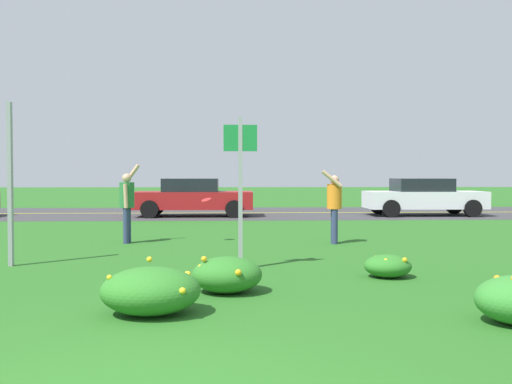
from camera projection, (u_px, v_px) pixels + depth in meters
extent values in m
plane|color=#26601E|center=(200.00, 241.00, 13.48)|extent=(120.00, 120.00, 0.00)
cube|color=#38383A|center=(214.00, 213.00, 23.40)|extent=(120.00, 7.96, 0.01)
cube|color=yellow|center=(214.00, 213.00, 23.40)|extent=(120.00, 0.16, 0.00)
ellipsoid|color=#2D7526|center=(227.00, 275.00, 7.58)|extent=(0.95, 0.86, 0.48)
sphere|color=gold|center=(238.00, 273.00, 7.18)|extent=(0.08, 0.08, 0.08)
sphere|color=gold|center=(200.00, 267.00, 7.47)|extent=(0.06, 0.06, 0.06)
sphere|color=gold|center=(204.00, 259.00, 7.46)|extent=(0.08, 0.08, 0.08)
sphere|color=gold|center=(243.00, 266.00, 7.73)|extent=(0.08, 0.08, 0.08)
ellipsoid|color=#2D7526|center=(388.00, 266.00, 8.70)|extent=(0.73, 0.67, 0.35)
sphere|color=gold|center=(390.00, 260.00, 8.94)|extent=(0.08, 0.08, 0.08)
sphere|color=gold|center=(386.00, 261.00, 8.51)|extent=(0.07, 0.07, 0.07)
sphere|color=gold|center=(405.00, 260.00, 8.50)|extent=(0.08, 0.08, 0.08)
sphere|color=gold|center=(376.00, 257.00, 8.74)|extent=(0.05, 0.05, 0.05)
ellipsoid|color=#2D7526|center=(151.00, 291.00, 6.37)|extent=(1.13, 0.95, 0.54)
sphere|color=yellow|center=(149.00, 259.00, 6.88)|extent=(0.07, 0.07, 0.07)
sphere|color=yellow|center=(183.00, 291.00, 6.06)|extent=(0.07, 0.07, 0.07)
sphere|color=yellow|center=(109.00, 277.00, 6.25)|extent=(0.06, 0.06, 0.06)
sphere|color=yellow|center=(187.00, 275.00, 6.59)|extent=(0.08, 0.08, 0.08)
sphere|color=orange|center=(497.00, 278.00, 6.10)|extent=(0.07, 0.07, 0.07)
cube|color=#93969B|center=(10.00, 184.00, 9.75)|extent=(0.07, 0.10, 2.85)
cube|color=#93969B|center=(240.00, 193.00, 9.42)|extent=(0.07, 0.10, 2.55)
cube|color=#197F38|center=(240.00, 138.00, 9.36)|extent=(0.56, 0.03, 0.44)
cylinder|color=#287038|center=(127.00, 195.00, 13.05)|extent=(0.34, 0.34, 0.59)
sphere|color=tan|center=(127.00, 178.00, 13.04)|extent=(0.21, 0.21, 0.21)
cylinder|color=navy|center=(128.00, 225.00, 13.16)|extent=(0.14, 0.14, 0.83)
cylinder|color=navy|center=(126.00, 226.00, 12.99)|extent=(0.14, 0.14, 0.83)
cylinder|color=tan|center=(132.00, 174.00, 13.23)|extent=(0.40, 0.11, 0.50)
cylinder|color=tan|center=(126.00, 196.00, 12.85)|extent=(0.12, 0.10, 0.56)
cylinder|color=orange|center=(334.00, 197.00, 12.96)|extent=(0.34, 0.34, 0.57)
sphere|color=tan|center=(334.00, 180.00, 12.95)|extent=(0.21, 0.21, 0.21)
cylinder|color=navy|center=(335.00, 227.00, 12.90)|extent=(0.14, 0.14, 0.80)
cylinder|color=navy|center=(334.00, 226.00, 13.07)|extent=(0.14, 0.14, 0.80)
cylinder|color=tan|center=(332.00, 179.00, 12.75)|extent=(0.48, 0.12, 0.41)
cylinder|color=tan|center=(332.00, 197.00, 13.16)|extent=(0.12, 0.10, 0.54)
cylinder|color=red|center=(206.00, 200.00, 13.30)|extent=(0.24, 0.23, 0.13)
torus|color=red|center=(206.00, 200.00, 13.30)|extent=(0.24, 0.23, 0.13)
cube|color=maroon|center=(194.00, 200.00, 21.56)|extent=(4.50, 1.82, 0.66)
cube|color=black|center=(191.00, 185.00, 21.54)|extent=(2.10, 1.64, 0.52)
cylinder|color=black|center=(234.00, 206.00, 22.52)|extent=(0.66, 0.22, 0.66)
cylinder|color=black|center=(234.00, 209.00, 20.75)|extent=(0.66, 0.22, 0.66)
cylinder|color=black|center=(156.00, 207.00, 22.39)|extent=(0.66, 0.22, 0.66)
cylinder|color=black|center=(150.00, 209.00, 20.61)|extent=(0.66, 0.22, 0.66)
cube|color=silver|center=(424.00, 200.00, 21.94)|extent=(4.50, 1.82, 0.66)
cube|color=black|center=(422.00, 185.00, 21.92)|extent=(2.10, 1.64, 0.52)
cylinder|color=black|center=(454.00, 206.00, 22.91)|extent=(0.66, 0.22, 0.66)
cylinder|color=black|center=(473.00, 208.00, 21.13)|extent=(0.66, 0.22, 0.66)
cylinder|color=black|center=(379.00, 206.00, 22.77)|extent=(0.66, 0.22, 0.66)
cylinder|color=black|center=(391.00, 209.00, 21.00)|extent=(0.66, 0.22, 0.66)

